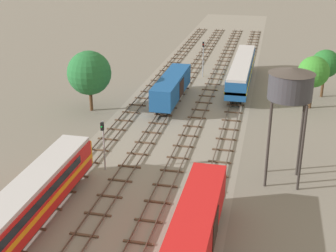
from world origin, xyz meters
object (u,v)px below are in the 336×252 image
diesel_railcar_far_left_nearest (26,204)px  freight_boxcar_centre_near (196,225)px  freight_boxcar_left_mid (172,86)px  signal_post_near (203,55)px  passenger_coach_centre_midfar (242,70)px  water_tower (291,86)px  signal_post_nearest (103,139)px

diesel_railcar_far_left_nearest → freight_boxcar_centre_near: (13.25, 0.34, -0.15)m
freight_boxcar_centre_near → freight_boxcar_left_mid: bearing=105.3°
freight_boxcar_left_mid → signal_post_near: bearing=81.1°
passenger_coach_centre_midfar → water_tower: water_tower is taller
passenger_coach_centre_midfar → signal_post_nearest: (-11.04, -31.40, 0.72)m
passenger_coach_centre_midfar → water_tower: size_ratio=1.98×
signal_post_nearest → signal_post_near: bearing=82.8°
water_tower → signal_post_near: bearing=110.9°
passenger_coach_centre_midfar → freight_boxcar_centre_near: bearing=-90.0°
freight_boxcar_centre_near → freight_boxcar_left_mid: size_ratio=1.00×
water_tower → signal_post_nearest: bearing=-174.5°
freight_boxcar_centre_near → water_tower: 15.80m
signal_post_near → water_tower: bearing=-69.1°
freight_boxcar_left_mid → freight_boxcar_centre_near: bearing=-74.7°
freight_boxcar_left_mid → signal_post_nearest: (-2.21, -21.10, 0.88)m
diesel_railcar_far_left_nearest → water_tower: (19.41, 13.08, 6.87)m
freight_boxcar_left_mid → passenger_coach_centre_midfar: bearing=49.4°
diesel_railcar_far_left_nearest → freight_boxcar_centre_near: size_ratio=1.46×
freight_boxcar_left_mid → passenger_coach_centre_midfar: size_ratio=0.64×
freight_boxcar_centre_near → signal_post_near: 46.75m
diesel_railcar_far_left_nearest → signal_post_near: signal_post_near is taller
water_tower → passenger_coach_centre_midfar: bearing=101.7°
diesel_railcar_far_left_nearest → signal_post_near: 47.08m
passenger_coach_centre_midfar → signal_post_near: size_ratio=3.71×
freight_boxcar_centre_near → passenger_coach_centre_midfar: 42.48m
freight_boxcar_centre_near → passenger_coach_centre_midfar: bearing=90.0°
passenger_coach_centre_midfar → diesel_railcar_far_left_nearest: bearing=-107.2°
passenger_coach_centre_midfar → freight_boxcar_left_mid: bearing=-130.6°
water_tower → signal_post_near: size_ratio=1.87×
freight_boxcar_centre_near → signal_post_nearest: (-11.04, 11.08, 0.88)m
signal_post_nearest → signal_post_near: size_ratio=0.88×
passenger_coach_centre_midfar → signal_post_near: bearing=150.3°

